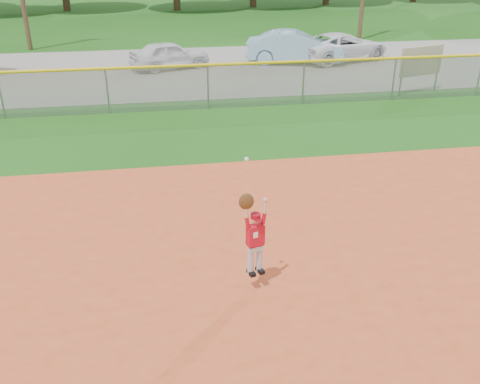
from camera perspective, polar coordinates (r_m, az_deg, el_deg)
name	(u,v)px	position (r m, az deg, el deg)	size (l,w,h in m)	color
ground	(271,270)	(9.63, 3.36, -8.32)	(120.00, 120.00, 0.00)	#1A5212
parking_strip	(194,69)	(24.44, -4.98, 12.90)	(44.00, 10.00, 0.03)	gray
car_white_a	(170,55)	(24.54, -7.52, 14.30)	(1.41, 3.51, 1.20)	white
car_blue	(295,47)	(25.54, 5.85, 15.11)	(1.53, 4.39, 1.45)	#88B4CB
car_white_b	(342,47)	(26.49, 10.83, 14.99)	(2.11, 4.57, 1.27)	white
sponsor_sign	(421,62)	(21.43, 18.76, 12.96)	(1.89, 0.59, 1.73)	gray
outfield_fence	(208,83)	(18.43, -3.44, 11.51)	(40.06, 0.10, 1.55)	gray
ballplayer	(254,234)	(8.57, 1.51, -4.51)	(0.49, 0.26, 2.09)	silver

